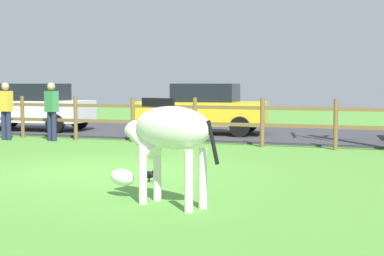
{
  "coord_description": "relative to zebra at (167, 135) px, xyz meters",
  "views": [
    {
      "loc": [
        5.04,
        -9.22,
        1.6
      ],
      "look_at": [
        1.22,
        1.13,
        0.75
      ],
      "focal_mm": 53.88,
      "sensor_mm": 36.0,
      "label": 1
    }
  ],
  "objects": [
    {
      "name": "ground_plane",
      "position": [
        -2.14,
        2.31,
        -0.93
      ],
      "size": [
        60.0,
        60.0,
        0.0
      ],
      "primitive_type": "plane",
      "color": "#549338"
    },
    {
      "name": "parking_asphalt",
      "position": [
        -2.14,
        11.61,
        -0.9
      ],
      "size": [
        28.0,
        7.4,
        0.05
      ],
      "primitive_type": "cube",
      "color": "#38383D",
      "rests_on": "ground_plane"
    },
    {
      "name": "paddock_fence",
      "position": [
        -2.27,
        7.31,
        -0.22
      ],
      "size": [
        21.86,
        0.11,
        1.24
      ],
      "color": "brown",
      "rests_on": "ground_plane"
    },
    {
      "name": "zebra",
      "position": [
        0.0,
        0.0,
        0.0
      ],
      "size": [
        1.86,
        0.92,
        1.41
      ],
      "color": "white",
      "rests_on": "ground_plane"
    },
    {
      "name": "crow_on_grass",
      "position": [
        -0.97,
        1.57,
        -0.8
      ],
      "size": [
        0.22,
        0.1,
        0.2
      ],
      "color": "black",
      "rests_on": "ground_plane"
    },
    {
      "name": "parked_car_yellow",
      "position": [
        -2.99,
        9.98,
        -0.08
      ],
      "size": [
        4.17,
        2.24,
        1.56
      ],
      "color": "yellow",
      "rests_on": "parking_asphalt"
    },
    {
      "name": "parked_car_white",
      "position": [
        -8.83,
        9.34,
        -0.08
      ],
      "size": [
        4.13,
        2.16,
        1.56
      ],
      "color": "white",
      "rests_on": "parking_asphalt"
    },
    {
      "name": "visitor_left_of_tree",
      "position": [
        -7.73,
        6.58,
        -0.02
      ],
      "size": [
        0.38,
        0.25,
        1.64
      ],
      "color": "#232847",
      "rests_on": "ground_plane"
    },
    {
      "name": "visitor_right_of_tree",
      "position": [
        -6.36,
        6.82,
        -0.02
      ],
      "size": [
        0.41,
        0.31,
        1.64
      ],
      "color": "#232847",
      "rests_on": "ground_plane"
    }
  ]
}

